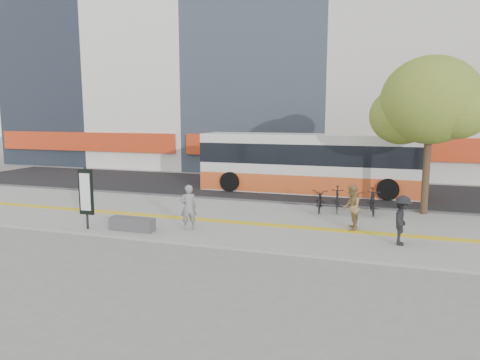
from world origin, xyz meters
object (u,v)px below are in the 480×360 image
(bench, at_px, (132,224))
(street_tree, at_px, (430,102))
(pedestrian_dark, at_px, (402,220))
(pedestrian_tan, at_px, (351,207))
(bus, at_px, (309,165))
(signboard, at_px, (86,193))
(seated_woman, at_px, (188,207))

(bench, bearing_deg, street_tree, 31.62)
(street_tree, bearing_deg, pedestrian_dark, -101.47)
(bench, xyz_separation_m, pedestrian_tan, (7.18, 2.45, 0.56))
(bench, relative_size, bus, 0.14)
(bus, distance_m, pedestrian_tan, 7.75)
(signboard, height_order, seated_woman, signboard)
(pedestrian_dark, bearing_deg, seated_woman, 98.75)
(signboard, height_order, street_tree, street_tree)
(bus, bearing_deg, seated_woman, -106.84)
(bench, xyz_separation_m, seated_woman, (1.80, 0.73, 0.56))
(signboard, bearing_deg, bus, 58.57)
(pedestrian_tan, xyz_separation_m, pedestrian_dark, (1.60, -1.36, -0.02))
(bench, distance_m, bus, 10.76)
(pedestrian_tan, height_order, pedestrian_dark, pedestrian_tan)
(bench, relative_size, pedestrian_dark, 1.04)
(bench, relative_size, pedestrian_tan, 1.01)
(seated_woman, xyz_separation_m, pedestrian_tan, (5.38, 1.71, -0.00))
(bench, height_order, pedestrian_dark, pedestrian_dark)
(signboard, xyz_separation_m, pedestrian_tan, (8.78, 2.75, -0.50))
(street_tree, distance_m, pedestrian_dark, 6.23)
(bus, xyz_separation_m, pedestrian_dark, (4.27, -8.61, -0.62))
(bench, distance_m, pedestrian_tan, 7.60)
(bench, height_order, signboard, signboard)
(seated_woman, height_order, pedestrian_tan, seated_woman)
(bench, xyz_separation_m, street_tree, (9.78, 6.02, 4.21))
(bench, distance_m, street_tree, 12.23)
(bench, bearing_deg, seated_woman, 22.16)
(signboard, height_order, bus, bus)
(bus, bearing_deg, pedestrian_tan, -69.85)
(street_tree, height_order, pedestrian_tan, street_tree)
(street_tree, bearing_deg, bus, 145.06)
(bench, relative_size, seated_woman, 1.01)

